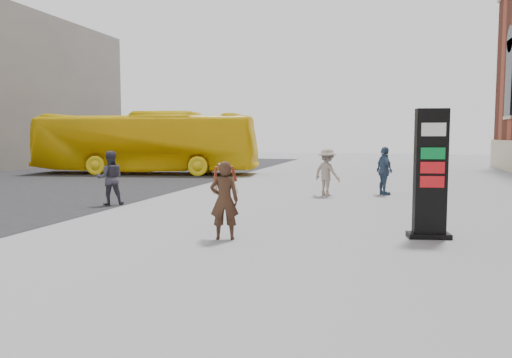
% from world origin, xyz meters
% --- Properties ---
extents(ground, '(100.00, 100.00, 0.00)m').
position_xyz_m(ground, '(0.00, 0.00, 0.00)').
color(ground, '#9E9EA3').
extents(info_pylon, '(0.90, 0.55, 2.63)m').
position_xyz_m(info_pylon, '(3.43, 1.94, 1.31)').
color(info_pylon, black).
rests_on(info_pylon, ground).
extents(woman, '(0.70, 0.67, 1.58)m').
position_xyz_m(woman, '(-0.57, 0.76, 0.81)').
color(woman, '#3C2215').
rests_on(woman, ground).
extents(bus, '(12.33, 4.43, 3.36)m').
position_xyz_m(bus, '(-10.15, 16.12, 1.68)').
color(bus, yellow).
rests_on(bus, road).
extents(pedestrian_a, '(1.00, 0.94, 1.63)m').
position_xyz_m(pedestrian_a, '(-5.46, 4.62, 0.81)').
color(pedestrian_a, '#32313B').
rests_on(pedestrian_a, ground).
extents(pedestrian_b, '(1.22, 1.10, 1.64)m').
position_xyz_m(pedestrian_b, '(0.58, 8.55, 0.82)').
color(pedestrian_b, gray).
rests_on(pedestrian_b, ground).
extents(pedestrian_c, '(0.83, 1.07, 1.70)m').
position_xyz_m(pedestrian_c, '(2.50, 9.34, 0.85)').
color(pedestrian_c, '#374D68').
rests_on(pedestrian_c, ground).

